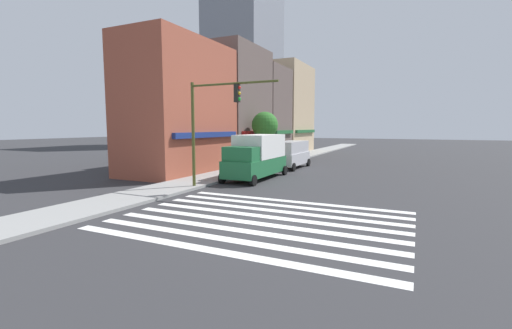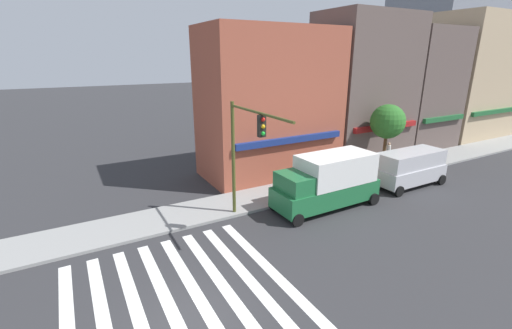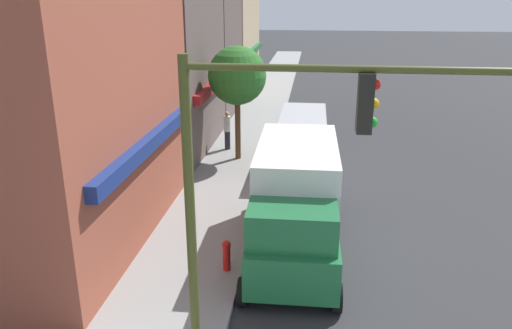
{
  "view_description": "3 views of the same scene",
  "coord_description": "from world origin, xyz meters",
  "px_view_note": "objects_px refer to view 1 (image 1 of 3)",
  "views": [
    {
      "loc": [
        -11.73,
        -5.34,
        3.56
      ],
      "look_at": [
        9.45,
        4.7,
        1.0
      ],
      "focal_mm": 24.0,
      "sensor_mm": 36.0,
      "label": 1
    },
    {
      "loc": [
        -2.65,
        -8.92,
        8.22
      ],
      "look_at": [
        4.58,
        4.0,
        3.5
      ],
      "focal_mm": 24.0,
      "sensor_mm": 36.0,
      "label": 2
    },
    {
      "loc": [
        -3.25,
        4.32,
        6.99
      ],
      "look_at": [
        11.15,
        6.0,
        2.0
      ],
      "focal_mm": 35.0,
      "sensor_mm": 36.0,
      "label": 3
    }
  ],
  "objects_px": {
    "van_silver": "(290,153)",
    "fire_hydrant": "(224,171)",
    "traffic_signal": "(212,115)",
    "box_truck_green": "(257,156)",
    "pedestrian_white_shirt": "(264,153)",
    "street_tree": "(265,125)"
  },
  "relations": [
    {
      "from": "pedestrian_white_shirt",
      "to": "street_tree",
      "type": "height_order",
      "value": "street_tree"
    },
    {
      "from": "van_silver",
      "to": "pedestrian_white_shirt",
      "type": "distance_m",
      "value": 4.06
    },
    {
      "from": "van_silver",
      "to": "fire_hydrant",
      "type": "bearing_deg",
      "value": 168.74
    },
    {
      "from": "traffic_signal",
      "to": "pedestrian_white_shirt",
      "type": "height_order",
      "value": "traffic_signal"
    },
    {
      "from": "traffic_signal",
      "to": "fire_hydrant",
      "type": "bearing_deg",
      "value": 20.33
    },
    {
      "from": "traffic_signal",
      "to": "box_truck_green",
      "type": "relative_size",
      "value": 0.98
    },
    {
      "from": "van_silver",
      "to": "street_tree",
      "type": "bearing_deg",
      "value": 74.64
    },
    {
      "from": "fire_hydrant",
      "to": "street_tree",
      "type": "distance_m",
      "value": 9.83
    },
    {
      "from": "van_silver",
      "to": "pedestrian_white_shirt",
      "type": "height_order",
      "value": "van_silver"
    },
    {
      "from": "van_silver",
      "to": "pedestrian_white_shirt",
      "type": "xyz_separation_m",
      "value": [
        2.06,
        3.49,
        -0.21
      ]
    },
    {
      "from": "van_silver",
      "to": "street_tree",
      "type": "relative_size",
      "value": 1.04
    },
    {
      "from": "traffic_signal",
      "to": "box_truck_green",
      "type": "bearing_deg",
      "value": -4.94
    },
    {
      "from": "box_truck_green",
      "to": "pedestrian_white_shirt",
      "type": "xyz_separation_m",
      "value": [
        9.02,
        3.49,
        -0.51
      ]
    },
    {
      "from": "pedestrian_white_shirt",
      "to": "street_tree",
      "type": "xyz_separation_m",
      "value": [
        -1.29,
        -0.69,
        2.66
      ]
    },
    {
      "from": "traffic_signal",
      "to": "street_tree",
      "type": "height_order",
      "value": "traffic_signal"
    },
    {
      "from": "traffic_signal",
      "to": "fire_hydrant",
      "type": "distance_m",
      "value": 5.13
    },
    {
      "from": "box_truck_green",
      "to": "van_silver",
      "type": "bearing_deg",
      "value": -0.74
    },
    {
      "from": "fire_hydrant",
      "to": "street_tree",
      "type": "xyz_separation_m",
      "value": [
        9.26,
        1.1,
        3.12
      ]
    },
    {
      "from": "fire_hydrant",
      "to": "street_tree",
      "type": "bearing_deg",
      "value": 6.78
    },
    {
      "from": "street_tree",
      "to": "box_truck_green",
      "type": "bearing_deg",
      "value": -160.09
    },
    {
      "from": "box_truck_green",
      "to": "fire_hydrant",
      "type": "xyz_separation_m",
      "value": [
        -1.53,
        1.7,
        -0.97
      ]
    },
    {
      "from": "traffic_signal",
      "to": "pedestrian_white_shirt",
      "type": "relative_size",
      "value": 3.44
    }
  ]
}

